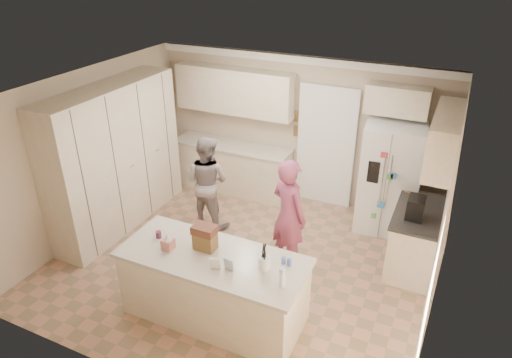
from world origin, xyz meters
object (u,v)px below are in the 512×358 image
at_px(coffee_maker, 416,208).
at_px(island_base, 214,288).
at_px(refrigerator, 389,179).
at_px(teen_boy, 207,181).
at_px(tissue_box, 168,244).
at_px(teen_girl, 289,215).
at_px(dollhouse_body, 205,241).
at_px(utensil_crock, 264,263).

xyz_separation_m(coffee_maker, island_base, (-2.05, -1.90, -0.63)).
bearing_deg(refrigerator, teen_boy, -163.37).
xyz_separation_m(refrigerator, teen_boy, (-2.68, -1.10, -0.11)).
xyz_separation_m(tissue_box, teen_girl, (0.99, 1.47, -0.15)).
distance_m(refrigerator, teen_girl, 1.92).
bearing_deg(dollhouse_body, teen_boy, 119.94).
relative_size(refrigerator, teen_boy, 1.14).
height_order(refrigerator, coffee_maker, refrigerator).
bearing_deg(dollhouse_body, utensil_crock, -3.58).
height_order(tissue_box, teen_boy, teen_boy).
distance_m(tissue_box, teen_boy, 2.05).
bearing_deg(teen_girl, coffee_maker, -134.57).
distance_m(island_base, teen_girl, 1.49).
distance_m(coffee_maker, teen_girl, 1.71).
bearing_deg(refrigerator, utensil_crock, -112.58).
relative_size(island_base, teen_girl, 1.30).
distance_m(utensil_crock, teen_boy, 2.55).
height_order(coffee_maker, utensil_crock, coffee_maker).
bearing_deg(teen_boy, dollhouse_body, 124.90).
xyz_separation_m(refrigerator, dollhouse_body, (-1.68, -2.85, 0.14)).
distance_m(utensil_crock, tissue_box, 1.21).
height_order(dollhouse_body, teen_girl, teen_girl).
bearing_deg(tissue_box, coffee_maker, 37.57).
relative_size(refrigerator, island_base, 0.82).
height_order(refrigerator, tissue_box, refrigerator).
distance_m(island_base, utensil_crock, 0.86).
height_order(island_base, tissue_box, tissue_box).
bearing_deg(teen_boy, refrigerator, -152.73).
bearing_deg(teen_girl, island_base, 99.00).
height_order(refrigerator, teen_girl, refrigerator).
distance_m(refrigerator, utensil_crock, 3.03).
bearing_deg(teen_boy, island_base, 127.00).
xyz_separation_m(utensil_crock, teen_boy, (-1.80, 1.79, -0.21)).
height_order(coffee_maker, teen_boy, teen_boy).
bearing_deg(tissue_box, dollhouse_body, 26.57).
distance_m(refrigerator, teen_boy, 2.90).
height_order(refrigerator, dollhouse_body, refrigerator).
height_order(utensil_crock, tissue_box, utensil_crock).
height_order(island_base, teen_girl, teen_girl).
bearing_deg(dollhouse_body, refrigerator, 59.46).
bearing_deg(coffee_maker, refrigerator, 116.42).
distance_m(tissue_box, teen_girl, 1.78).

